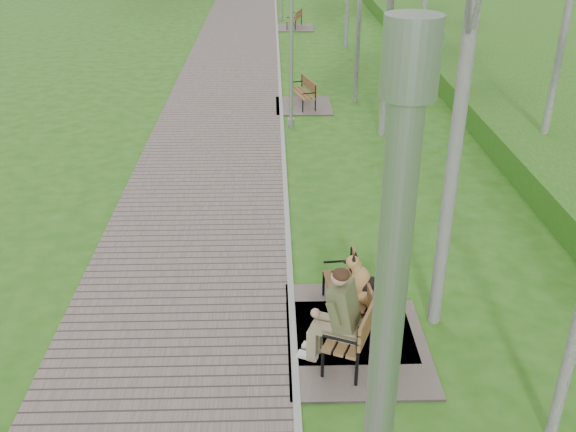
% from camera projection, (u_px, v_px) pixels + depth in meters
% --- Properties ---
extents(walkway, '(3.50, 67.00, 0.04)m').
position_uv_depth(walkway, '(234.00, 53.00, 25.51)').
color(walkway, '#6D5E58').
rests_on(walkway, ground).
extents(kerb, '(0.10, 67.00, 0.05)m').
position_uv_depth(kerb, '(278.00, 52.00, 25.55)').
color(kerb, '#999993').
rests_on(kerb, ground).
extents(bench_main, '(2.01, 2.23, 1.75)m').
position_uv_depth(bench_main, '(353.00, 322.00, 8.91)').
color(bench_main, '#6D5E58').
rests_on(bench_main, ground).
extents(bench_second, '(1.84, 2.04, 1.13)m').
position_uv_depth(bench_second, '(346.00, 311.00, 9.63)').
color(bench_second, '#6D5E58').
rests_on(bench_second, ground).
extents(bench_third, '(1.66, 1.84, 1.02)m').
position_uv_depth(bench_third, '(302.00, 101.00, 19.22)').
color(bench_third, '#6D5E58').
rests_on(bench_third, ground).
extents(bench_far, '(1.67, 1.86, 1.03)m').
position_uv_depth(bench_far, '(294.00, 24.00, 29.93)').
color(bench_far, '#6D5E58').
rests_on(bench_far, ground).
extents(lamp_post_second, '(0.18, 0.18, 4.72)m').
position_uv_depth(lamp_post_second, '(291.00, 47.00, 16.57)').
color(lamp_post_second, '#979A9F').
rests_on(lamp_post_second, ground).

